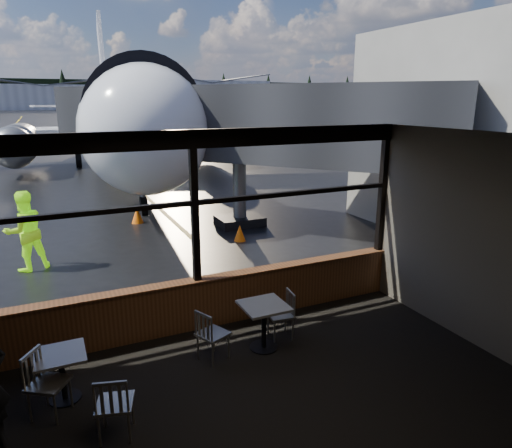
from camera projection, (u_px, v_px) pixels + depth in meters
ground_plane at (50, 115)px, 113.25m from camera, size 520.00×520.00×0.00m
carpet_floor at (275, 435)px, 5.57m from camera, size 8.00×6.00×0.01m
ceiling at (279, 147)px, 4.65m from camera, size 8.00×6.00×0.04m
window_sill at (198, 305)px, 8.08m from camera, size 8.00×0.28×0.90m
window_header at (192, 139)px, 7.31m from camera, size 8.00×0.18×0.30m
mullion_centre at (195, 209)px, 7.62m from camera, size 0.12×0.12×2.60m
mullion_right at (382, 190)px, 9.21m from camera, size 0.12×0.12×2.60m
window_transom at (194, 203)px, 7.59m from camera, size 8.00×0.10×0.08m
airliner at (113, 69)px, 25.89m from camera, size 33.73×39.30×11.23m
jet_bridge at (254, 156)px, 13.86m from camera, size 8.65×10.58×4.62m
cafe_table_near at (264, 327)px, 7.42m from camera, size 0.71×0.71×0.78m
cafe_table_mid at (63, 377)px, 6.15m from camera, size 0.64×0.64×0.70m
chair_near_e at (280, 315)px, 7.74m from camera, size 0.51×0.51×0.84m
chair_near_w at (213, 335)px, 7.08m from camera, size 0.63×0.63×0.87m
chair_mid_s at (115, 404)px, 5.46m from camera, size 0.60×0.60×0.89m
chair_mid_w at (49, 384)px, 5.81m from camera, size 0.69×0.69×0.91m
ground_crew at (25, 231)px, 10.75m from camera, size 1.13×1.01×1.92m
cone_nose at (137, 215)px, 15.06m from camera, size 0.39×0.39×0.53m
terminal_annex at (490, 132)px, 13.63m from camera, size 5.00×7.00×6.00m
hangar_mid at (44, 96)px, 168.82m from camera, size 38.00×15.00×10.00m
hangar_right at (204, 94)px, 186.68m from camera, size 50.00×20.00×12.00m
fuel_tank_c at (14, 102)px, 162.68m from camera, size 8.00×8.00×6.00m
treeline at (43, 94)px, 190.44m from camera, size 360.00×3.00×12.00m
cone_extra at (240, 233)px, 13.15m from camera, size 0.34×0.34×0.47m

